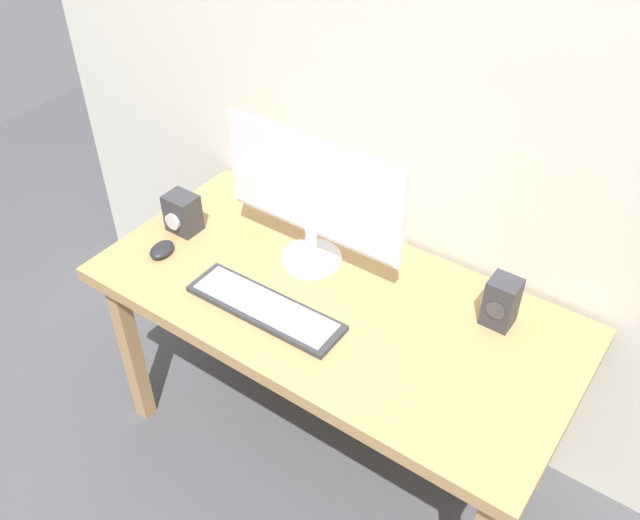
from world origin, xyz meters
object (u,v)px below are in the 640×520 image
keyboard_primary (265,308)px  audio_controller (182,213)px  mouse (162,250)px  speaker_right (501,302)px  desk (332,316)px  monitor (312,196)px

keyboard_primary → audio_controller: audio_controller is taller
mouse → speaker_right: (0.97, 0.32, 0.06)m
keyboard_primary → speaker_right: size_ratio=3.22×
keyboard_primary → desk: bearing=50.0°
mouse → keyboard_primary: bearing=-14.2°
mouse → speaker_right: 1.02m
monitor → audio_controller: monitor is taller
keyboard_primary → speaker_right: (0.55, 0.33, 0.06)m
monitor → speaker_right: bearing=7.2°
desk → speaker_right: (0.43, 0.18, 0.15)m
desk → audio_controller: audio_controller is taller
mouse → audio_controller: bearing=90.9°
monitor → speaker_right: size_ratio=4.01×
speaker_right → monitor: bearing=-172.8°
keyboard_primary → audio_controller: 0.47m
desk → keyboard_primary: size_ratio=2.97×
desk → speaker_right: size_ratio=9.56×
speaker_right → desk: bearing=-156.8°
audio_controller → mouse: bearing=-76.8°
desk → monitor: size_ratio=2.38×
monitor → keyboard_primary: monitor is taller
desk → speaker_right: bearing=23.2°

